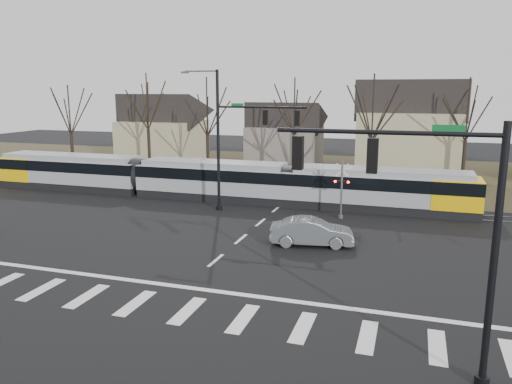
% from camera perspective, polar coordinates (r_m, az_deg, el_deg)
% --- Properties ---
extents(ground, '(140.00, 140.00, 0.00)m').
position_cam_1_polar(ground, '(24.85, -6.39, -9.24)').
color(ground, black).
extents(grass_verge, '(140.00, 28.00, 0.01)m').
position_cam_1_polar(grass_verge, '(54.73, 7.33, 2.30)').
color(grass_verge, '#38331E').
rests_on(grass_verge, ground).
extents(crosswalk, '(27.00, 2.60, 0.01)m').
position_cam_1_polar(crosswalk, '(21.55, -10.81, -12.76)').
color(crosswalk, silver).
rests_on(crosswalk, ground).
extents(stop_line, '(28.00, 0.35, 0.01)m').
position_cam_1_polar(stop_line, '(23.34, -8.21, -10.70)').
color(stop_line, silver).
rests_on(stop_line, ground).
extents(lane_dashes, '(0.18, 30.00, 0.01)m').
position_cam_1_polar(lane_dashes, '(39.37, 3.09, -1.30)').
color(lane_dashes, silver).
rests_on(lane_dashes, ground).
extents(rail_pair, '(90.00, 1.52, 0.06)m').
position_cam_1_polar(rail_pair, '(39.18, 3.02, -1.33)').
color(rail_pair, '#59595E').
rests_on(rail_pair, ground).
extents(tram, '(40.89, 3.04, 3.10)m').
position_cam_1_polar(tram, '(40.93, -5.08, 1.58)').
color(tram, gray).
rests_on(tram, ground).
extents(sedan, '(3.41, 5.38, 1.57)m').
position_cam_1_polar(sedan, '(28.97, 6.39, -4.54)').
color(sedan, slate).
rests_on(sedan, ground).
extents(signal_pole_near_right, '(6.72, 0.44, 8.00)m').
position_cam_1_polar(signal_pole_near_right, '(15.60, 19.06, -2.63)').
color(signal_pole_near_right, black).
rests_on(signal_pole_near_right, ground).
extents(signal_pole_far, '(9.28, 0.44, 10.20)m').
position_cam_1_polar(signal_pole_far, '(35.86, -1.98, 6.65)').
color(signal_pole_far, black).
rests_on(signal_pole_far, ground).
extents(rail_crossing_signal, '(1.08, 0.36, 4.00)m').
position_cam_1_polar(rail_crossing_signal, '(34.95, 9.74, 0.03)').
color(rail_crossing_signal, '#59595B').
rests_on(rail_crossing_signal, ground).
extents(tree_row, '(59.20, 7.20, 10.00)m').
position_cam_1_polar(tree_row, '(47.91, 8.54, 6.96)').
color(tree_row, black).
rests_on(tree_row, ground).
extents(house_a, '(9.72, 8.64, 8.60)m').
position_cam_1_polar(house_a, '(62.74, -10.63, 7.49)').
color(house_a, tan).
rests_on(house_a, ground).
extents(house_b, '(8.64, 7.56, 7.65)m').
position_cam_1_polar(house_b, '(59.18, 3.34, 6.95)').
color(house_b, slate).
rests_on(house_b, ground).
extents(house_c, '(10.80, 8.64, 10.10)m').
position_cam_1_polar(house_c, '(54.27, 17.13, 7.37)').
color(house_c, tan).
rests_on(house_c, ground).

